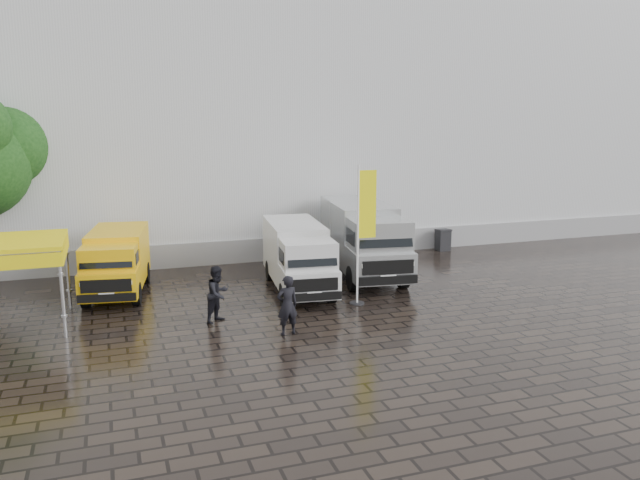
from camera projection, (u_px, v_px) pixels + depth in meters
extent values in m
plane|color=black|center=(342.00, 313.00, 19.79)|extent=(120.00, 120.00, 0.00)
cube|color=silver|center=(272.00, 119.00, 34.11)|extent=(44.00, 16.00, 12.00)
cube|color=gray|center=(320.00, 246.00, 27.71)|extent=(44.00, 0.15, 1.00)
cylinder|color=silver|center=(68.00, 272.00, 20.01)|extent=(0.10, 0.10, 2.47)
cylinder|color=silver|center=(62.00, 295.00, 17.43)|extent=(0.10, 0.10, 2.47)
cube|color=yellow|center=(10.00, 242.00, 18.02)|extent=(2.99, 2.99, 0.12)
cube|color=yellow|center=(3.00, 263.00, 16.71)|extent=(2.94, 0.04, 0.40)
cylinder|color=black|center=(357.00, 303.00, 20.81)|extent=(0.50, 0.50, 0.04)
cylinder|color=white|center=(358.00, 236.00, 20.36)|extent=(0.07, 0.07, 4.63)
cube|color=#F3EB0C|center=(368.00, 204.00, 20.27)|extent=(0.60, 0.03, 2.22)
cube|color=black|center=(443.00, 240.00, 29.05)|extent=(0.61, 0.61, 1.00)
imported|color=black|center=(287.00, 305.00, 17.71)|extent=(0.68, 0.48, 1.74)
imported|color=black|center=(218.00, 294.00, 18.84)|extent=(1.06, 1.05, 1.73)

